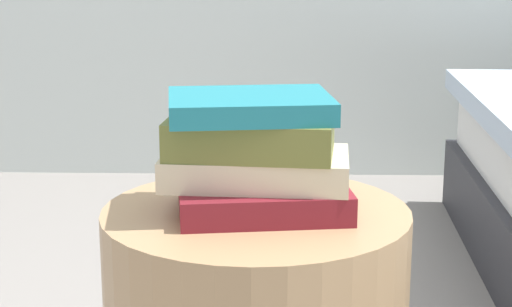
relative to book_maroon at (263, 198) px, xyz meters
The scene contains 4 objects.
book_maroon is the anchor object (origin of this frame).
book_cream 0.04m from the book_maroon, 145.57° to the left, with size 0.27×0.15×0.04m, color beige.
book_olive 0.09m from the book_maroon, 154.40° to the left, with size 0.23×0.15×0.05m, color olive.
book_teal 0.14m from the book_maroon, 148.05° to the left, with size 0.23×0.18×0.03m, color #1E727F.
Camera 1 is at (0.03, -1.20, 0.87)m, focal length 60.28 mm.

